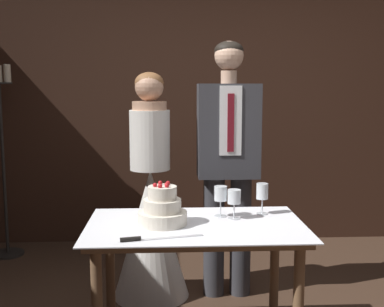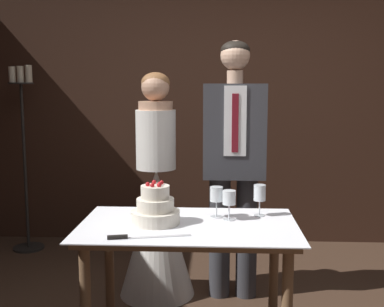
# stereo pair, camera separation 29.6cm
# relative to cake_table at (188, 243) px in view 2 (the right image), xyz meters

# --- Properties ---
(wall_back) EXTENTS (5.21, 0.12, 2.55)m
(wall_back) POSITION_rel_cake_table_xyz_m (0.21, 2.12, 0.62)
(wall_back) COLOR #382116
(wall_back) RESTS_ON ground_plane
(cake_table) EXTENTS (1.18, 0.72, 0.76)m
(cake_table) POSITION_rel_cake_table_xyz_m (0.00, 0.00, 0.00)
(cake_table) COLOR brown
(cake_table) RESTS_ON ground_plane
(tiered_cake) EXTENTS (0.27, 0.27, 0.23)m
(tiered_cake) POSITION_rel_cake_table_xyz_m (-0.18, 0.01, 0.19)
(tiered_cake) COLOR silver
(tiered_cake) RESTS_ON cake_table
(cake_knife) EXTENTS (0.41, 0.11, 0.02)m
(cake_knife) POSITION_rel_cake_table_xyz_m (-0.26, -0.26, 0.11)
(cake_knife) COLOR silver
(cake_knife) RESTS_ON cake_table
(wine_glass_near) EXTENTS (0.07, 0.07, 0.17)m
(wine_glass_near) POSITION_rel_cake_table_xyz_m (0.22, 0.10, 0.22)
(wine_glass_near) COLOR silver
(wine_glass_near) RESTS_ON cake_table
(wine_glass_middle) EXTENTS (0.07, 0.07, 0.18)m
(wine_glass_middle) POSITION_rel_cake_table_xyz_m (0.40, 0.19, 0.23)
(wine_glass_middle) COLOR silver
(wine_glass_middle) RESTS_ON cake_table
(wine_glass_far) EXTENTS (0.07, 0.07, 0.18)m
(wine_glass_far) POSITION_rel_cake_table_xyz_m (0.15, 0.15, 0.23)
(wine_glass_far) COLOR silver
(wine_glass_far) RESTS_ON cake_table
(bride) EXTENTS (0.54, 0.54, 1.60)m
(bride) POSITION_rel_cake_table_xyz_m (-0.27, 0.80, -0.07)
(bride) COLOR white
(bride) RESTS_ON ground_plane
(groom) EXTENTS (0.43, 0.25, 1.81)m
(groom) POSITION_rel_cake_table_xyz_m (0.27, 0.80, 0.36)
(groom) COLOR #38383D
(groom) RESTS_ON ground_plane
(candle_stand) EXTENTS (0.28, 0.28, 1.69)m
(candle_stand) POSITION_rel_cake_table_xyz_m (-1.59, 1.71, 0.24)
(candle_stand) COLOR black
(candle_stand) RESTS_ON ground_plane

